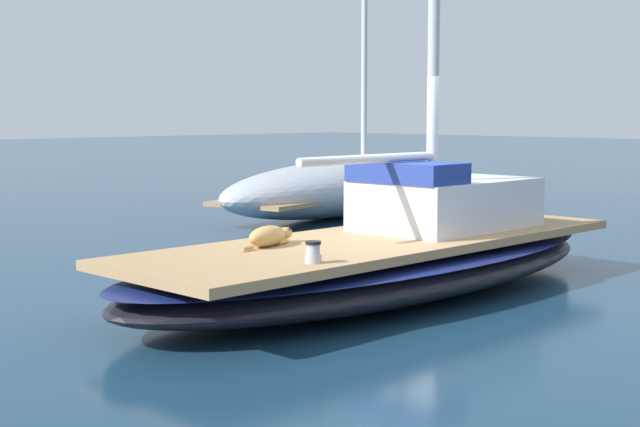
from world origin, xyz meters
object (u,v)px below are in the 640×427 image
at_px(moored_boat_port_side, 344,186).
at_px(sailboat_main, 382,265).
at_px(deck_winch, 313,253).
at_px(dog_tan, 269,236).

bearing_deg(moored_boat_port_side, sailboat_main, -43.20).
height_order(sailboat_main, moored_boat_port_side, moored_boat_port_side).
bearing_deg(deck_winch, dog_tan, 158.40).
relative_size(deck_winch, moored_boat_port_side, 0.03).
bearing_deg(dog_tan, sailboat_main, 73.88).
bearing_deg(sailboat_main, deck_winch, -68.05).
distance_m(dog_tan, moored_boat_port_side, 8.93).
bearing_deg(moored_boat_port_side, deck_winch, -47.92).
bearing_deg(dog_tan, deck_winch, -21.60).
bearing_deg(deck_winch, sailboat_main, 111.95).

